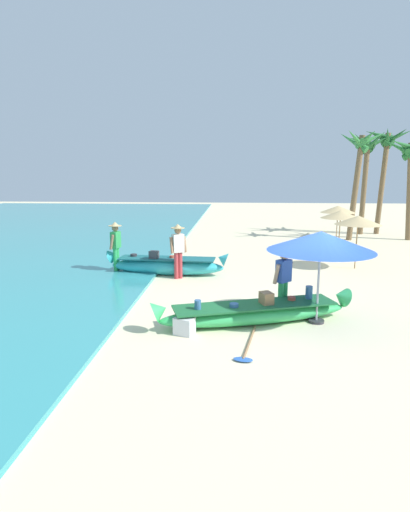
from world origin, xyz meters
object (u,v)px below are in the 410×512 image
(palm_tree_leaning_seaward, at_px, (360,154))
(palm_tree_mid_cluster, at_px, (387,149))
(person_vendor_hatted, at_px, (178,247))
(palm_tree_far_behind, at_px, (367,154))
(boat_cyan_midground, at_px, (167,265))
(paddle, at_px, (248,347))
(person_vendor_assistant, at_px, (116,244))
(boat_green_foreground, at_px, (255,312))
(patio_umbrella_large, at_px, (321,241))
(cooler_box, at_px, (184,326))
(person_tourist_customer, at_px, (283,278))

(palm_tree_leaning_seaward, height_order, palm_tree_mid_cluster, palm_tree_mid_cluster)
(person_vendor_hatted, height_order, palm_tree_mid_cluster, palm_tree_mid_cluster)
(palm_tree_far_behind, bearing_deg, person_vendor_hatted, -130.15)
(boat_cyan_midground, height_order, paddle, boat_cyan_midground)
(person_vendor_assistant, height_order, palm_tree_leaning_seaward, palm_tree_leaning_seaward)
(boat_green_foreground, distance_m, paddle, 1.44)
(patio_umbrella_large, bearing_deg, person_vendor_assistant, 143.97)
(person_vendor_hatted, xyz_separation_m, palm_tree_mid_cluster, (10.12, 10.93, 3.66))
(boat_cyan_midground, xyz_separation_m, palm_tree_mid_cluster, (10.58, 10.44, 4.38))
(person_vendor_assistant, xyz_separation_m, paddle, (4.30, -5.85, -0.99))
(palm_tree_far_behind, bearing_deg, boat_cyan_midground, -132.89)
(person_vendor_hatted, distance_m, paddle, 5.76)
(palm_tree_mid_cluster, bearing_deg, cooler_box, -120.95)
(palm_tree_far_behind, bearing_deg, person_tourist_customer, -113.53)
(person_tourist_customer, xyz_separation_m, person_vendor_assistant, (-5.20, 3.75, 0.14))
(palm_tree_leaning_seaward, bearing_deg, patio_umbrella_large, -109.26)
(boat_green_foreground, xyz_separation_m, boat_cyan_midground, (-2.76, 4.36, 0.06))
(boat_cyan_midground, bearing_deg, paddle, -66.19)
(person_tourist_customer, bearing_deg, patio_umbrella_large, -37.46)
(boat_green_foreground, relative_size, cooler_box, 11.56)
(palm_tree_far_behind, relative_size, paddle, 3.15)
(boat_cyan_midground, relative_size, person_vendor_hatted, 2.33)
(patio_umbrella_large, xyz_separation_m, cooler_box, (-2.93, -0.93, -1.70))
(palm_tree_mid_cluster, height_order, cooler_box, palm_tree_mid_cluster)
(palm_tree_mid_cluster, bearing_deg, patio_umbrella_large, -113.64)
(person_vendor_assistant, distance_m, palm_tree_mid_cluster, 16.51)
(paddle, bearing_deg, palm_tree_far_behind, 66.51)
(person_vendor_assistant, bearing_deg, cooler_box, -60.33)
(boat_green_foreground, distance_m, palm_tree_mid_cluster, 17.32)
(person_vendor_assistant, distance_m, cooler_box, 6.08)
(boat_green_foreground, distance_m, person_vendor_assistant, 6.38)
(boat_cyan_midground, bearing_deg, person_vendor_assistant, 177.21)
(palm_tree_leaning_seaward, xyz_separation_m, palm_tree_mid_cluster, (2.14, 2.42, 0.35))
(patio_umbrella_large, bearing_deg, palm_tree_mid_cluster, 66.36)
(patio_umbrella_large, height_order, palm_tree_far_behind, palm_tree_far_behind)
(palm_tree_mid_cluster, height_order, paddle, palm_tree_mid_cluster)
(boat_green_foreground, relative_size, person_tourist_customer, 2.97)
(person_vendor_hatted, relative_size, palm_tree_far_behind, 0.32)
(person_vendor_assistant, bearing_deg, palm_tree_mid_cluster, 40.02)
(boat_green_foreground, relative_size, paddle, 2.61)
(cooler_box, bearing_deg, palm_tree_leaning_seaward, 82.74)
(palm_tree_leaning_seaward, bearing_deg, person_vendor_hatted, -133.16)
(palm_tree_leaning_seaward, bearing_deg, person_vendor_assistant, -142.09)
(palm_tree_far_behind, relative_size, cooler_box, 13.96)
(boat_cyan_midground, distance_m, person_vendor_assistant, 1.89)
(person_vendor_hatted, bearing_deg, person_vendor_assistant, 165.49)
(cooler_box, bearing_deg, palm_tree_far_behind, 83.16)
(boat_cyan_midground, bearing_deg, person_vendor_hatted, -46.69)
(person_vendor_hatted, distance_m, palm_tree_leaning_seaward, 12.12)
(boat_green_foreground, height_order, boat_cyan_midground, boat_cyan_midground)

